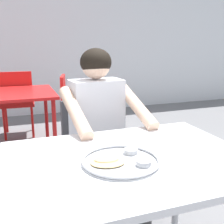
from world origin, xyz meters
The scene contains 8 objects.
back_wall centered at (0.00, 4.00, 1.70)m, with size 12.00×0.12×3.40m, color silver.
table_foreground centered at (0.00, 0.07, 0.66)m, with size 1.11×0.80×0.74m.
thali_tray centered at (-0.06, 0.03, 0.75)m, with size 0.34×0.34×0.03m.
chair_foreground centered at (0.04, 0.88, 0.49)m, with size 0.43×0.43×0.83m.
diner_foreground centered at (0.06, 0.67, 0.72)m, with size 0.52×0.58×1.21m.
table_background_red centered at (-0.47, 2.18, 0.63)m, with size 0.86×0.89×0.72m.
chair_red_right centered at (0.18, 2.25, 0.50)m, with size 0.49×0.47×0.86m.
chair_red_far centered at (-0.45, 2.78, 0.52)m, with size 0.45×0.44×0.89m.
Camera 1 is at (-0.46, -0.97, 1.24)m, focal length 44.01 mm.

